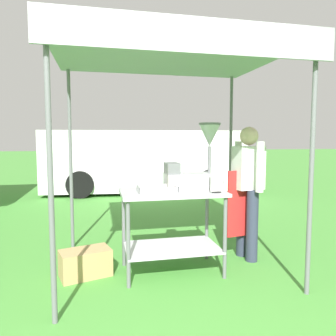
{
  "coord_description": "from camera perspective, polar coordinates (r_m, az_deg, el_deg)",
  "views": [
    {
      "loc": [
        -0.5,
        -2.14,
        1.46
      ],
      "look_at": [
        0.27,
        1.4,
        1.13
      ],
      "focal_mm": 34.18,
      "sensor_mm": 36.0,
      "label": 1
    }
  ],
  "objects": [
    {
      "name": "vendor",
      "position": [
        3.99,
        13.99,
        -3.05
      ],
      "size": [
        0.46,
        0.54,
        1.61
      ],
      "color": "#2D3347",
      "rests_on": "ground"
    },
    {
      "name": "donut_cart",
      "position": [
        3.52,
        0.7,
        -8.03
      ],
      "size": [
        1.11,
        0.68,
        0.9
      ],
      "color": "#B7B7BC",
      "rests_on": "ground"
    },
    {
      "name": "donut_fryer",
      "position": [
        3.57,
        4.81,
        0.37
      ],
      "size": [
        0.62,
        0.28,
        0.74
      ],
      "color": "#B7B7BC",
      "rests_on": "donut_cart"
    },
    {
      "name": "ground_plane",
      "position": [
        8.28,
        -8.63,
        -5.1
      ],
      "size": [
        70.0,
        70.0,
        0.0
      ],
      "primitive_type": "plane",
      "color": "#478E38"
    },
    {
      "name": "menu_sign",
      "position": [
        3.36,
        8.67,
        -2.47
      ],
      "size": [
        0.13,
        0.05,
        0.27
      ],
      "color": "black",
      "rests_on": "donut_cart"
    },
    {
      "name": "stall_canopy",
      "position": [
        3.63,
        0.36,
        18.62
      ],
      "size": [
        2.47,
        2.05,
        2.41
      ],
      "color": "slate",
      "rests_on": "ground"
    },
    {
      "name": "van_white",
      "position": [
        9.07,
        -4.13,
        1.42
      ],
      "size": [
        5.49,
        2.45,
        1.69
      ],
      "color": "white",
      "rests_on": "ground"
    },
    {
      "name": "donut_tray",
      "position": [
        3.35,
        -1.94,
        -4.03
      ],
      "size": [
        0.4,
        0.27,
        0.07
      ],
      "color": "#B7B7BC",
      "rests_on": "donut_cart"
    },
    {
      "name": "supply_crate",
      "position": [
        3.67,
        -14.51,
        -16.07
      ],
      "size": [
        0.58,
        0.43,
        0.29
      ],
      "color": "tan",
      "rests_on": "ground"
    }
  ]
}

